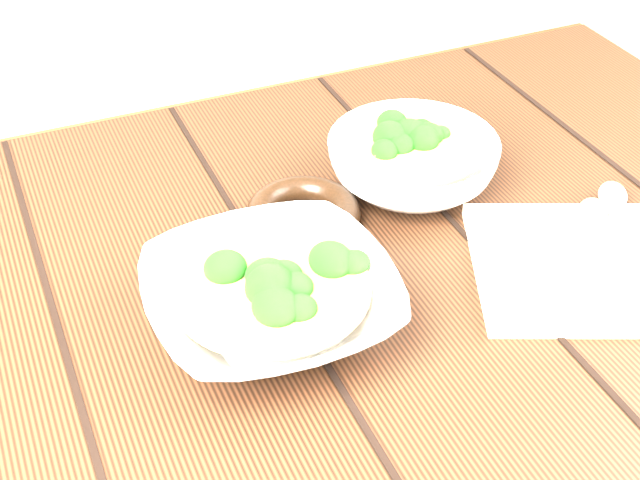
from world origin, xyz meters
TOP-DOWN VIEW (x-y plane):
  - table at (0.00, 0.00)m, footprint 1.20×0.80m
  - soup_bowl_front at (-0.04, -0.02)m, footprint 0.22×0.22m
  - soup_bowl_back at (0.17, 0.13)m, footprint 0.19×0.19m
  - trivet at (0.04, 0.11)m, footprint 0.13×0.13m
  - napkin at (0.26, -0.07)m, footprint 0.28×0.26m
  - spoon_left at (0.28, -0.03)m, footprint 0.14×0.15m
  - spoon_right at (0.32, -0.02)m, footprint 0.13×0.16m

SIDE VIEW (x-z plane):
  - table at x=0.00m, z-range 0.26..1.01m
  - napkin at x=0.26m, z-range 0.75..0.76m
  - trivet at x=0.04m, z-range 0.75..0.78m
  - spoon_left at x=0.28m, z-range 0.76..0.77m
  - spoon_right at x=0.32m, z-range 0.76..0.77m
  - soup_bowl_front at x=-0.04m, z-range 0.75..0.81m
  - soup_bowl_back at x=0.17m, z-range 0.75..0.81m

